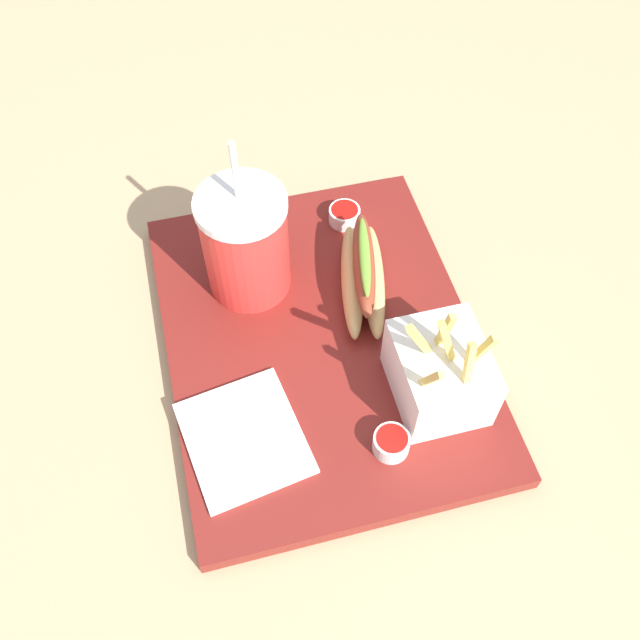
{
  "coord_description": "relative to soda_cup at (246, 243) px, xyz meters",
  "views": [
    {
      "loc": [
        -0.41,
        0.1,
        0.66
      ],
      "look_at": [
        0.0,
        0.0,
        0.05
      ],
      "focal_mm": 38.77,
      "sensor_mm": 36.0,
      "label": 1
    }
  ],
  "objects": [
    {
      "name": "napkin_stack",
      "position": [
        -0.2,
        0.04,
        -0.06
      ],
      "size": [
        0.14,
        0.13,
        0.01
      ],
      "primitive_type": "cube",
      "rotation": [
        0.0,
        0.0,
        0.16
      ],
      "color": "white",
      "rests_on": "food_tray"
    },
    {
      "name": "hot_dog_1",
      "position": [
        -0.04,
        -0.12,
        -0.04
      ],
      "size": [
        0.17,
        0.08,
        0.07
      ],
      "color": "tan",
      "rests_on": "food_tray"
    },
    {
      "name": "fries_basket",
      "position": [
        -0.19,
        -0.16,
        -0.03
      ],
      "size": [
        0.11,
        0.09,
        0.14
      ],
      "color": "white",
      "rests_on": "food_tray"
    },
    {
      "name": "soda_cup",
      "position": [
        0.0,
        0.0,
        0.0
      ],
      "size": [
        0.1,
        0.1,
        0.21
      ],
      "color": "red",
      "rests_on": "food_tray"
    },
    {
      "name": "ketchup_cup_2",
      "position": [
        -0.24,
        -0.1,
        -0.06
      ],
      "size": [
        0.04,
        0.04,
        0.02
      ],
      "color": "white",
      "rests_on": "food_tray"
    },
    {
      "name": "ground_plane",
      "position": [
        -0.09,
        -0.06,
        -0.1
      ],
      "size": [
        2.4,
        2.4,
        0.02
      ],
      "primitive_type": "cube",
      "color": "tan"
    },
    {
      "name": "food_tray",
      "position": [
        -0.09,
        -0.06,
        -0.08
      ],
      "size": [
        0.43,
        0.34,
        0.02
      ],
      "primitive_type": "cube",
      "color": "maroon",
      "rests_on": "ground_plane"
    },
    {
      "name": "ketchup_cup_1",
      "position": [
        0.06,
        -0.13,
        -0.06
      ],
      "size": [
        0.04,
        0.04,
        0.02
      ],
      "color": "white",
      "rests_on": "food_tray"
    }
  ]
}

